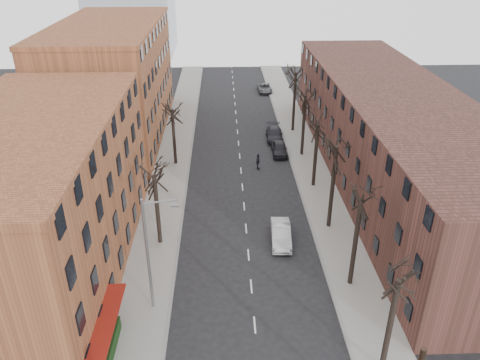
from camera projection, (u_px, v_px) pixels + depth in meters
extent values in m
cube|color=gray|center=(173.00, 160.00, 55.86)|extent=(4.00, 90.00, 0.15)
cube|color=gray|center=(306.00, 158.00, 56.39)|extent=(4.00, 90.00, 0.15)
cube|color=brown|center=(38.00, 203.00, 35.13)|extent=(12.00, 26.00, 12.00)
cube|color=brown|center=(114.00, 83.00, 60.36)|extent=(12.00, 28.00, 14.00)
cube|color=#512C25|center=(391.00, 134.00, 49.95)|extent=(12.00, 50.00, 10.00)
cube|color=maroon|center=(112.00, 352.00, 30.16)|extent=(1.20, 7.00, 0.15)
cube|color=black|center=(105.00, 357.00, 28.97)|extent=(0.80, 6.00, 1.00)
cylinder|color=slate|center=(148.00, 257.00, 31.69)|extent=(0.20, 0.20, 9.00)
cylinder|color=slate|center=(159.00, 202.00, 29.74)|extent=(2.39, 0.12, 0.46)
cube|color=slate|center=(175.00, 206.00, 29.91)|extent=(0.50, 0.22, 0.14)
imported|color=#B3B5BB|center=(281.00, 234.00, 40.70)|extent=(1.89, 4.77, 1.55)
imported|color=black|center=(279.00, 149.00, 57.19)|extent=(1.84, 4.42, 1.50)
imported|color=black|center=(274.00, 134.00, 61.38)|extent=(2.26, 5.22, 1.50)
imported|color=#4F5156|center=(265.00, 88.00, 80.26)|extent=(2.38, 4.89, 1.34)
imported|color=black|center=(113.00, 317.00, 31.62)|extent=(0.93, 0.81, 1.62)
imported|color=black|center=(258.00, 162.00, 53.39)|extent=(0.50, 1.11, 1.87)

